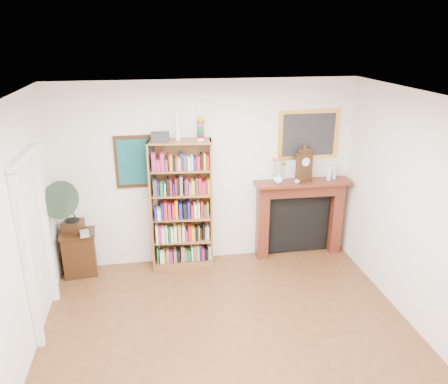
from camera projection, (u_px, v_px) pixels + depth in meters
name	position (u px, v px, depth m)	size (l,w,h in m)	color
room	(241.00, 252.00, 4.26)	(4.51, 5.01, 2.81)	#4E2D17
door_casing	(35.00, 229.00, 5.07)	(0.08, 1.02, 2.17)	white
teal_poster	(135.00, 162.00, 6.30)	(0.58, 0.04, 0.78)	black
small_picture	(207.00, 111.00, 6.22)	(0.26, 0.04, 0.30)	white
gilt_painting	(308.00, 135.00, 6.61)	(0.95, 0.04, 0.75)	gold
bookshelf	(182.00, 198.00, 6.44)	(0.94, 0.41, 2.28)	brown
side_cabinet	(80.00, 253.00, 6.45)	(0.50, 0.36, 0.68)	black
fireplace	(299.00, 210.00, 6.93)	(1.50, 0.40, 1.26)	#4F1E12
gramophone	(68.00, 204.00, 6.07)	(0.66, 0.76, 0.86)	black
cd_stack	(85.00, 234.00, 6.20)	(0.12, 0.12, 0.08)	#ADACB8
mantel_clock	(304.00, 166.00, 6.60)	(0.25, 0.18, 0.52)	black
flower_vase	(279.00, 178.00, 6.59)	(0.14, 0.14, 0.15)	white
teacup	(297.00, 181.00, 6.59)	(0.08, 0.08, 0.06)	silver
bottle_left	(329.00, 172.00, 6.71)	(0.07, 0.07, 0.24)	silver
bottle_right	(334.00, 173.00, 6.77)	(0.06, 0.06, 0.20)	silver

